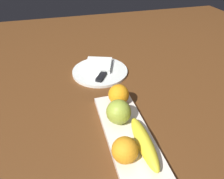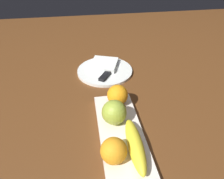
{
  "view_description": "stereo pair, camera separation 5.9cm",
  "coord_description": "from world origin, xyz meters",
  "px_view_note": "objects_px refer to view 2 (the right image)",
  "views": [
    {
      "loc": [
        -0.35,
        0.11,
        0.45
      ],
      "look_at": [
        0.17,
        -0.04,
        0.05
      ],
      "focal_mm": 32.05,
      "sensor_mm": 36.0,
      "label": 1
    },
    {
      "loc": [
        -0.36,
        0.05,
        0.45
      ],
      "look_at": [
        0.17,
        -0.04,
        0.05
      ],
      "focal_mm": 32.05,
      "sensor_mm": 36.0,
      "label": 2
    }
  ],
  "objects_px": {
    "apple": "(114,112)",
    "orange_near_banana": "(112,151)",
    "knife": "(108,73)",
    "fruit_tray": "(123,143)",
    "folded_napkin": "(104,64)",
    "orange_near_apple": "(118,95)",
    "banana": "(135,145)",
    "dinner_plate": "(105,71)"
  },
  "relations": [
    {
      "from": "fruit_tray",
      "to": "dinner_plate",
      "type": "bearing_deg",
      "value": 0.0
    },
    {
      "from": "orange_near_banana",
      "to": "folded_napkin",
      "type": "bearing_deg",
      "value": -4.82
    },
    {
      "from": "fruit_tray",
      "to": "apple",
      "type": "height_order",
      "value": "apple"
    },
    {
      "from": "banana",
      "to": "orange_near_apple",
      "type": "height_order",
      "value": "orange_near_apple"
    },
    {
      "from": "banana",
      "to": "orange_near_apple",
      "type": "distance_m",
      "value": 0.19
    },
    {
      "from": "apple",
      "to": "folded_napkin",
      "type": "bearing_deg",
      "value": -2.11
    },
    {
      "from": "fruit_tray",
      "to": "knife",
      "type": "height_order",
      "value": "knife"
    },
    {
      "from": "fruit_tray",
      "to": "banana",
      "type": "bearing_deg",
      "value": -144.92
    },
    {
      "from": "orange_near_apple",
      "to": "apple",
      "type": "bearing_deg",
      "value": 163.08
    },
    {
      "from": "apple",
      "to": "orange_near_banana",
      "type": "bearing_deg",
      "value": 168.05
    },
    {
      "from": "apple",
      "to": "banana",
      "type": "bearing_deg",
      "value": -161.7
    },
    {
      "from": "apple",
      "to": "folded_napkin",
      "type": "xyz_separation_m",
      "value": [
        0.34,
        -0.01,
        -0.03
      ]
    },
    {
      "from": "banana",
      "to": "orange_near_banana",
      "type": "xyz_separation_m",
      "value": [
        -0.02,
        0.06,
        0.01
      ]
    },
    {
      "from": "orange_near_banana",
      "to": "orange_near_apple",
      "type": "bearing_deg",
      "value": -13.91
    },
    {
      "from": "dinner_plate",
      "to": "orange_near_apple",
      "type": "bearing_deg",
      "value": -177.01
    },
    {
      "from": "dinner_plate",
      "to": "knife",
      "type": "height_order",
      "value": "knife"
    },
    {
      "from": "orange_near_apple",
      "to": "folded_napkin",
      "type": "bearing_deg",
      "value": 2.66
    },
    {
      "from": "orange_near_apple",
      "to": "orange_near_banana",
      "type": "relative_size",
      "value": 1.04
    },
    {
      "from": "fruit_tray",
      "to": "folded_napkin",
      "type": "bearing_deg",
      "value": 0.0
    },
    {
      "from": "fruit_tray",
      "to": "orange_near_apple",
      "type": "distance_m",
      "value": 0.16
    },
    {
      "from": "apple",
      "to": "banana",
      "type": "distance_m",
      "value": 0.12
    },
    {
      "from": "dinner_plate",
      "to": "orange_near_banana",
      "type": "bearing_deg",
      "value": 174.86
    },
    {
      "from": "orange_near_banana",
      "to": "knife",
      "type": "relative_size",
      "value": 0.4
    },
    {
      "from": "dinner_plate",
      "to": "folded_napkin",
      "type": "distance_m",
      "value": 0.03
    },
    {
      "from": "apple",
      "to": "knife",
      "type": "height_order",
      "value": "apple"
    },
    {
      "from": "orange_near_apple",
      "to": "folded_napkin",
      "type": "xyz_separation_m",
      "value": [
        0.26,
        0.01,
        -0.03
      ]
    },
    {
      "from": "fruit_tray",
      "to": "orange_near_banana",
      "type": "distance_m",
      "value": 0.08
    },
    {
      "from": "fruit_tray",
      "to": "banana",
      "type": "distance_m",
      "value": 0.05
    },
    {
      "from": "orange_near_banana",
      "to": "knife",
      "type": "distance_m",
      "value": 0.41
    },
    {
      "from": "fruit_tray",
      "to": "orange_near_banana",
      "type": "height_order",
      "value": "orange_near_banana"
    },
    {
      "from": "knife",
      "to": "dinner_plate",
      "type": "bearing_deg",
      "value": 44.6
    },
    {
      "from": "dinner_plate",
      "to": "folded_napkin",
      "type": "height_order",
      "value": "folded_napkin"
    },
    {
      "from": "apple",
      "to": "folded_napkin",
      "type": "relative_size",
      "value": 0.64
    },
    {
      "from": "orange_near_apple",
      "to": "dinner_plate",
      "type": "relative_size",
      "value": 0.29
    },
    {
      "from": "fruit_tray",
      "to": "knife",
      "type": "relative_size",
      "value": 2.47
    },
    {
      "from": "banana",
      "to": "orange_near_banana",
      "type": "bearing_deg",
      "value": -71.58
    },
    {
      "from": "fruit_tray",
      "to": "apple",
      "type": "distance_m",
      "value": 0.09
    },
    {
      "from": "banana",
      "to": "orange_near_banana",
      "type": "distance_m",
      "value": 0.07
    },
    {
      "from": "fruit_tray",
      "to": "orange_near_apple",
      "type": "relative_size",
      "value": 5.88
    },
    {
      "from": "banana",
      "to": "knife",
      "type": "height_order",
      "value": "banana"
    },
    {
      "from": "banana",
      "to": "orange_near_apple",
      "type": "xyz_separation_m",
      "value": [
        0.19,
        0.01,
        0.01
      ]
    },
    {
      "from": "knife",
      "to": "orange_near_banana",
      "type": "bearing_deg",
      "value": -152.89
    }
  ]
}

